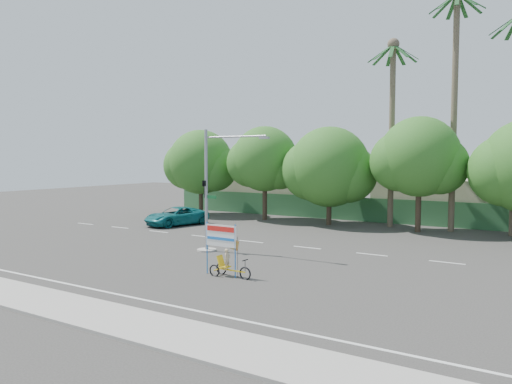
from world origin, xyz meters
The scene contains 14 objects.
ground centered at (0.00, 0.00, 0.00)m, with size 120.00×120.00×0.00m, color #33302D.
sidewalk_near centered at (0.00, -7.50, 0.06)m, with size 50.00×2.40×0.12m, color gray.
fence centered at (0.00, 21.50, 1.00)m, with size 38.00×0.08×2.00m, color #336B3D.
building_left centered at (-10.00, 26.00, 2.00)m, with size 12.00×8.00×4.00m, color beige.
building_right centered at (8.00, 26.00, 1.80)m, with size 14.00×8.00×3.60m, color beige.
tree_far_left centered at (-14.05, 18.00, 4.76)m, with size 7.14×6.00×7.96m.
tree_left centered at (-7.05, 18.00, 5.06)m, with size 6.66×5.60×8.07m.
tree_center centered at (-1.05, 18.00, 4.47)m, with size 7.62×6.40×7.85m.
tree_right centered at (5.95, 18.00, 5.24)m, with size 6.90×5.80×8.36m.
palm_tall centered at (8.00, 19.50, 10.46)m, with size 3.73×3.79×17.45m.
palm_short centered at (3.50, 19.50, 8.86)m, with size 3.73×3.79×14.45m.
traffic_signal centered at (-2.20, 3.98, 2.92)m, with size 4.72×1.10×7.00m.
trike_billboard centered at (2.02, -0.47, 0.99)m, with size 2.51×0.58×2.47m.
pickup_truck centered at (-11.18, 11.30, 0.72)m, with size 2.40×5.21×1.45m, color #0F686C.
Camera 1 is at (15.12, -18.72, 5.44)m, focal length 35.00 mm.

